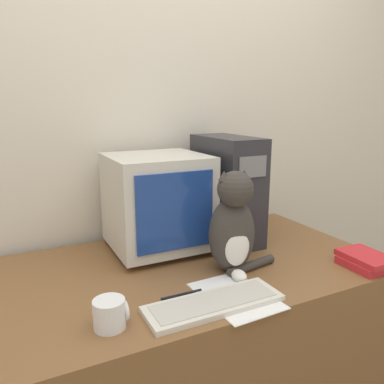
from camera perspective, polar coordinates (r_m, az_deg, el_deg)
The scene contains 10 objects.
wall_back at distance 1.82m, azimuth -7.13°, elevation 10.18°, with size 7.00×0.05×2.50m.
desk at distance 1.68m, azimuth -0.20°, elevation -22.33°, with size 1.50×0.84×0.73m.
crt_monitor at distance 1.59m, azimuth -5.27°, elevation -1.52°, with size 0.39×0.38×0.41m.
computer_tower at distance 1.71m, azimuth 5.31°, elevation 0.44°, with size 0.18×0.39×0.48m.
keyboard at distance 1.22m, azimuth 3.38°, elevation -16.57°, with size 0.44×0.15×0.02m.
cat at distance 1.39m, azimuth 6.31°, elevation -5.29°, with size 0.29×0.22×0.39m.
book_stack at distance 1.62m, azimuth 24.99°, elevation -9.45°, with size 0.16×0.20×0.05m.
pen at distance 1.28m, azimuth -1.61°, elevation -15.34°, with size 0.14×0.01×0.01m.
paper_sheet at distance 1.29m, azimuth 6.64°, elevation -15.41°, with size 0.22×0.30×0.00m.
mug at distance 1.13m, azimuth -12.35°, elevation -17.65°, with size 0.10×0.09×0.08m.
Camera 1 is at (-0.61, -0.81, 1.34)m, focal length 35.00 mm.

